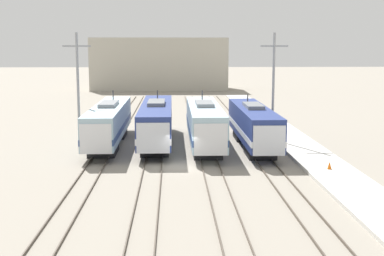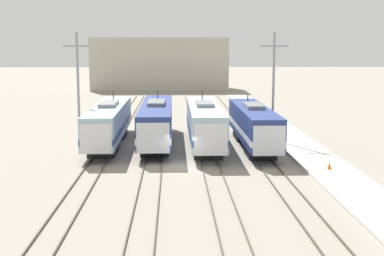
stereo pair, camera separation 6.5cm
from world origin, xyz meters
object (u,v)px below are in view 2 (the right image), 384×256
(locomotive_far_left, at_px, (108,124))
(locomotive_far_right, at_px, (254,126))
(catenary_tower_right, at_px, (273,84))
(locomotive_center_right, at_px, (205,125))
(traffic_cone, at_px, (329,165))
(locomotive_center_left, at_px, (156,123))
(catenary_tower_left, at_px, (78,85))

(locomotive_far_left, height_order, locomotive_far_right, locomotive_far_left)
(locomotive_far_right, distance_m, catenary_tower_right, 5.33)
(locomotive_center_right, xyz_separation_m, traffic_cone, (9.10, -10.48, -1.70))
(locomotive_center_left, xyz_separation_m, catenary_tower_right, (11.75, 0.93, 3.67))
(catenary_tower_left, bearing_deg, locomotive_far_left, -22.25)
(catenary_tower_right, bearing_deg, locomotive_center_right, -158.97)
(locomotive_center_left, relative_size, locomotive_center_right, 1.09)
(locomotive_far_left, distance_m, traffic_cone, 22.06)
(locomotive_far_left, height_order, locomotive_center_right, locomotive_center_right)
(traffic_cone, bearing_deg, catenary_tower_right, 98.75)
(locomotive_far_left, xyz_separation_m, traffic_cone, (18.47, -11.94, -1.63))
(locomotive_center_left, relative_size, catenary_tower_left, 1.76)
(locomotive_far_right, bearing_deg, locomotive_center_right, 176.79)
(locomotive_center_right, bearing_deg, locomotive_far_right, -3.21)
(locomotive_center_left, xyz_separation_m, locomotive_center_right, (4.69, -1.78, 0.04))
(locomotive_far_right, relative_size, catenary_tower_left, 1.60)
(locomotive_center_right, xyz_separation_m, catenary_tower_right, (7.07, 2.72, 3.63))
(locomotive_center_right, relative_size, locomotive_far_right, 1.01)
(locomotive_far_left, xyz_separation_m, locomotive_far_right, (14.06, -1.73, -0.01))
(traffic_cone, bearing_deg, locomotive_center_right, 130.96)
(catenary_tower_left, height_order, catenary_tower_right, same)
(locomotive_far_left, xyz_separation_m, locomotive_center_left, (4.69, 0.32, 0.03))
(locomotive_center_right, height_order, locomotive_far_right, locomotive_center_right)
(locomotive_center_right, bearing_deg, locomotive_center_left, 159.17)
(locomotive_far_right, relative_size, catenary_tower_right, 1.60)
(locomotive_far_left, bearing_deg, locomotive_center_right, -8.87)
(locomotive_center_left, xyz_separation_m, locomotive_far_right, (9.38, -2.05, -0.05))
(traffic_cone, bearing_deg, catenary_tower_left, 148.50)
(locomotive_far_left, height_order, catenary_tower_right, catenary_tower_right)
(locomotive_far_right, bearing_deg, traffic_cone, -66.66)
(catenary_tower_right, xyz_separation_m, traffic_cone, (2.03, -13.20, -5.33))
(locomotive_center_right, bearing_deg, catenary_tower_left, 167.68)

